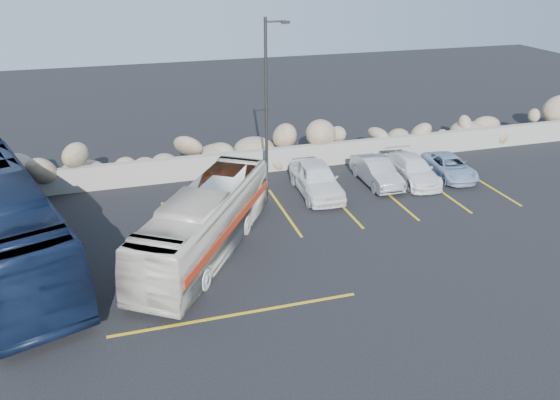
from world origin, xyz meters
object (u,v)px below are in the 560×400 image
object	(u,v)px
lamppost	(267,103)
car_a	(316,179)
car_d	(450,167)
tour_coach	(1,222)
car_b	(377,172)
car_c	(413,170)
vintage_bus	(205,222)

from	to	relation	value
lamppost	car_a	distance (m)	4.23
car_d	tour_coach	bearing A→B (deg)	-166.24
car_a	car_b	distance (m)	3.29
tour_coach	car_c	bearing A→B (deg)	-9.29
lamppost	vintage_bus	size ratio (longest dim) A/B	0.88
car_c	car_b	bearing A→B (deg)	179.03
car_c	car_d	size ratio (longest dim) A/B	1.09
lamppost	car_d	distance (m)	10.14
lamppost	vintage_bus	bearing A→B (deg)	-127.04
car_a	tour_coach	bearing A→B (deg)	-164.94
car_d	car_c	bearing A→B (deg)	-174.07
car_c	tour_coach	bearing A→B (deg)	-165.99
tour_coach	car_b	distance (m)	16.65
vintage_bus	car_c	xyz separation A→B (m)	(11.08, 4.18, -0.67)
lamppost	car_a	bearing A→B (deg)	-25.64
lamppost	car_d	size ratio (longest dim) A/B	2.13
vintage_bus	car_b	world-z (taller)	vintage_bus
vintage_bus	car_d	distance (m)	13.86
car_b	car_d	size ratio (longest dim) A/B	1.02
lamppost	tour_coach	world-z (taller)	lamppost
tour_coach	car_a	bearing A→B (deg)	-6.27
vintage_bus	car_b	xyz separation A→B (m)	(9.18, 4.37, -0.64)
lamppost	car_d	world-z (taller)	lamppost
tour_coach	car_a	distance (m)	13.37
tour_coach	lamppost	bearing A→B (deg)	0.80
tour_coach	car_a	xyz separation A→B (m)	(13.03, 2.84, -0.93)
tour_coach	car_a	size ratio (longest dim) A/B	2.71
lamppost	car_c	bearing A→B (deg)	-6.84
tour_coach	car_c	xyz separation A→B (m)	(18.21, 2.97, -1.09)
car_a	car_d	bearing A→B (deg)	3.96
car_b	tour_coach	bearing A→B (deg)	-168.45
lamppost	car_c	distance (m)	8.20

